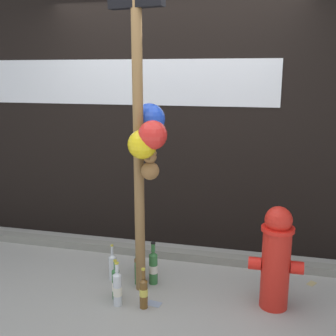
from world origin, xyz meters
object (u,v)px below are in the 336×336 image
fire_hydrant (276,257)px  bottle_7 (139,260)px  bottle_2 (116,283)px  bottle_3 (139,266)px  bottle_1 (117,288)px  bottle_5 (138,271)px  bottle_0 (153,267)px  bottle_6 (113,266)px  bottle_4 (144,292)px  memorial_post (144,112)px

fire_hydrant → bottle_7: size_ratio=2.76×
bottle_2 → bottle_3: 0.37m
fire_hydrant → bottle_7: fire_hydrant is taller
fire_hydrant → bottle_1: (-1.21, -0.28, -0.27)m
bottle_1 → bottle_3: (0.03, 0.45, -0.03)m
bottle_1 → bottle_5: bottle_1 is taller
fire_hydrant → bottle_2: size_ratio=2.43×
bottle_3 → bottle_0: bearing=-18.9°
bottle_0 → bottle_1: 0.44m
bottle_1 → bottle_6: bottle_1 is taller
bottle_4 → bottle_5: 0.38m
bottle_2 → bottle_3: bottle_2 is taller
bottle_2 → bottle_4: bottle_2 is taller
bottle_0 → bottle_7: bottle_0 is taller
bottle_2 → bottle_6: (-0.14, 0.30, -0.01)m
bottle_0 → bottle_5: 0.14m
bottle_4 → bottle_6: (-0.40, 0.37, -0.01)m
bottle_1 → bottle_4: size_ratio=1.10×
memorial_post → bottle_1: bearing=-117.4°
fire_hydrant → bottle_6: (-1.40, 0.11, -0.29)m
bottle_0 → bottle_1: bearing=-114.6°
bottle_1 → bottle_4: bearing=4.4°
bottle_0 → bottle_4: bearing=-85.6°
bottle_2 → bottle_7: bearing=85.1°
bottle_6 → bottle_7: bottle_6 is taller
bottle_3 → bottle_7: (-0.04, 0.13, -0.01)m
bottle_6 → bottle_7: size_ratio=1.10×
bottle_6 → bottle_7: 0.27m
fire_hydrant → bottle_4: fire_hydrant is taller
bottle_0 → fire_hydrant: bearing=-6.9°
fire_hydrant → bottle_7: 1.29m
bottle_6 → bottle_0: bearing=2.1°
memorial_post → fire_hydrant: 1.52m
bottle_4 → bottle_7: size_ratio=1.12×
fire_hydrant → bottle_5: fire_hydrant is taller
memorial_post → bottle_5: 1.40m
bottle_2 → bottle_5: bottle_2 is taller
bottle_2 → bottle_6: size_ratio=1.03×
fire_hydrant → bottle_0: bearing=173.1°
bottle_6 → bottle_5: bearing=-6.5°
bottle_1 → bottle_2: (-0.05, 0.09, -0.01)m
bottle_0 → bottle_7: (-0.19, 0.18, -0.04)m
bottle_2 → bottle_7: size_ratio=1.14×
bottle_1 → bottle_6: 0.43m
memorial_post → bottle_3: size_ratio=9.34×
bottle_2 → bottle_3: size_ratio=1.21×
fire_hydrant → bottle_2: (-1.25, -0.19, -0.28)m
bottle_2 → bottle_3: (0.08, 0.37, -0.02)m
memorial_post → bottle_3: memorial_post is taller
bottle_2 → bottle_1: bearing=-61.6°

